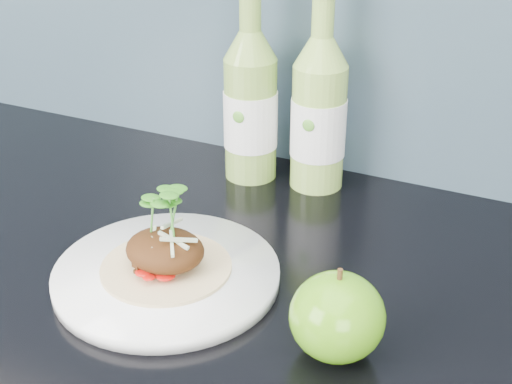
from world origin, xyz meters
TOP-DOWN VIEW (x-y plane):
  - dinner_plate at (-0.09, 1.63)m, footprint 0.30×0.30m
  - pork_taco at (-0.09, 1.63)m, footprint 0.14×0.14m
  - green_apple at (0.12, 1.59)m, footprint 0.12×0.12m
  - cider_bottle_left at (-0.12, 1.91)m, footprint 0.09×0.09m
  - cider_bottle_right at (-0.03, 1.92)m, footprint 0.09×0.09m

SIDE VIEW (x-z plane):
  - dinner_plate at x=-0.09m, z-range 0.90..0.92m
  - green_apple at x=0.12m, z-range 0.90..0.99m
  - pork_taco at x=-0.09m, z-range 0.90..0.99m
  - cider_bottle_left at x=-0.12m, z-range 0.87..1.14m
  - cider_bottle_right at x=-0.03m, z-range 0.87..1.14m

